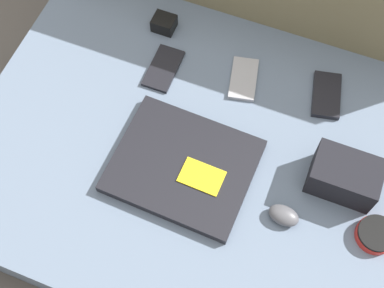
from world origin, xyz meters
The scene contains 10 objects.
ground_plane centered at (0.00, 0.00, 0.00)m, with size 8.00×8.00×0.00m, color #4C4742.
couch_seat centered at (0.00, 0.00, 0.06)m, with size 0.98×0.76×0.11m.
laptop centered at (0.00, -0.05, 0.13)m, with size 0.30×0.25×0.03m.
computer_mouse centered at (0.23, -0.08, 0.13)m, with size 0.07×0.05×0.03m.
speaker_puck centered at (0.42, -0.05, 0.13)m, with size 0.08×0.08×0.02m.
phone_silver centered at (0.24, 0.24, 0.12)m, with size 0.09×0.13×0.01m.
phone_black centered at (-0.14, 0.17, 0.12)m, with size 0.07×0.12×0.01m.
phone_small centered at (0.05, 0.21, 0.12)m, with size 0.08×0.12×0.01m.
camera_pouch centered at (0.32, 0.04, 0.16)m, with size 0.14×0.09×0.08m.
charger_brick centered at (-0.18, 0.28, 0.13)m, with size 0.05×0.05×0.04m.
Camera 1 is at (0.19, -0.48, 1.17)m, focal length 50.00 mm.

